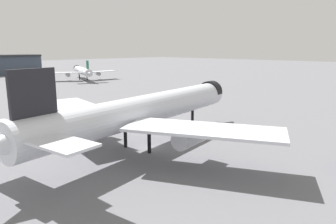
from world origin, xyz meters
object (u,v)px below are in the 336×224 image
at_px(baggage_cart_trailing, 94,111).
at_px(traffic_cone_near_nose, 138,109).
at_px(airliner_far_taxiway, 82,71).
at_px(baggage_tug_wing, 152,106).
at_px(airliner_near_gate, 144,111).

distance_m(baggage_cart_trailing, traffic_cone_near_nose, 14.10).
height_order(airliner_far_taxiway, baggage_tug_wing, airliner_far_taxiway).
xyz_separation_m(airliner_near_gate, baggage_tug_wing, (28.48, 28.08, -6.64)).
relative_size(baggage_tug_wing, baggage_cart_trailing, 1.38).
relative_size(baggage_cart_trailing, traffic_cone_near_nose, 3.69).
height_order(airliner_near_gate, baggage_cart_trailing, airliner_near_gate).
relative_size(airliner_near_gate, traffic_cone_near_nose, 92.84).
height_order(baggage_tug_wing, traffic_cone_near_nose, baggage_tug_wing).
height_order(baggage_cart_trailing, traffic_cone_near_nose, baggage_cart_trailing).
bearing_deg(airliner_near_gate, airliner_far_taxiway, 55.51).
xyz_separation_m(airliner_far_taxiway, traffic_cone_near_nose, (-39.59, -99.60, -5.29)).
bearing_deg(baggage_tug_wing, baggage_cart_trailing, 102.25).
bearing_deg(airliner_far_taxiway, baggage_cart_trailing, 171.63).
height_order(airliner_near_gate, airliner_far_taxiway, airliner_near_gate).
bearing_deg(airliner_far_taxiway, baggage_tug_wing, -178.27).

